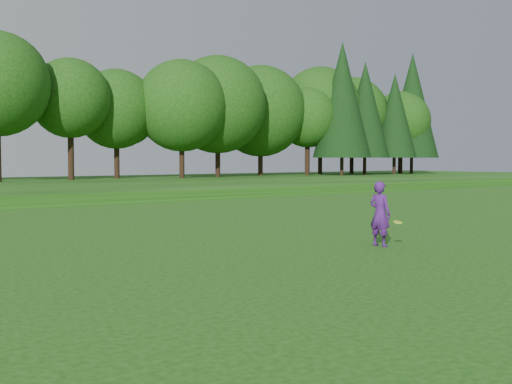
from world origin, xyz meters
TOP-DOWN VIEW (x-y plane):
  - ground at (0.00, 0.00)m, footprint 140.00×140.00m
  - walking_path at (0.00, 20.00)m, footprint 130.00×1.60m
  - woman at (3.66, 0.42)m, footprint 0.46×0.95m

SIDE VIEW (x-z plane):
  - ground at x=0.00m, z-range 0.00..0.00m
  - walking_path at x=0.00m, z-range 0.00..0.04m
  - woman at x=3.66m, z-range 0.00..1.71m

